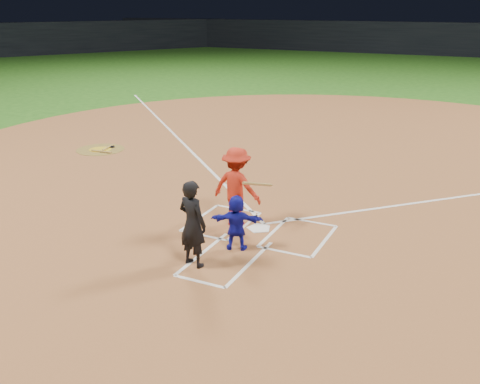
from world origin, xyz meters
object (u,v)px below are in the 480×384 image
at_px(on_deck_circle, 100,150).
at_px(batter_at_plate, 237,187).
at_px(umpire, 193,224).
at_px(catcher, 236,223).
at_px(home_plate, 259,228).

bearing_deg(on_deck_circle, batter_at_plate, -28.42).
bearing_deg(umpire, catcher, -100.76).
distance_m(home_plate, batter_at_plate, 1.10).
bearing_deg(umpire, on_deck_circle, -26.95).
xyz_separation_m(home_plate, umpire, (-0.45, -2.23, 0.88)).
bearing_deg(on_deck_circle, umpire, -39.66).
height_order(home_plate, batter_at_plate, batter_at_plate).
relative_size(home_plate, batter_at_plate, 0.32).
height_order(catcher, umpire, umpire).
distance_m(umpire, batter_at_plate, 2.26).
height_order(home_plate, on_deck_circle, home_plate).
bearing_deg(batter_at_plate, home_plate, -2.39).
bearing_deg(catcher, umpire, 46.83).
relative_size(home_plate, on_deck_circle, 0.35).
height_order(catcher, batter_at_plate, batter_at_plate).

